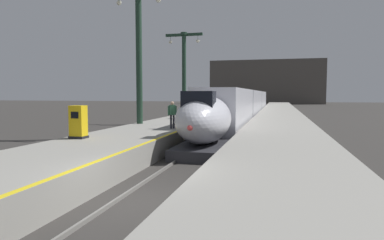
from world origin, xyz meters
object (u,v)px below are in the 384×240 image
at_px(station_column_mid, 139,43).
at_px(highspeed_train_main, 246,104).
at_px(passenger_mid_platform, 172,113).
at_px(rolling_suitcase, 184,115).
at_px(ticket_machine_yellow, 78,123).
at_px(passenger_near_edge, 183,107).
at_px(station_column_far, 184,65).

bearing_deg(station_column_mid, highspeed_train_main, 72.99).
relative_size(passenger_mid_platform, rolling_suitcase, 1.72).
relative_size(station_column_mid, ticket_machine_yellow, 6.03).
relative_size(highspeed_train_main, rolling_suitcase, 57.39).
relative_size(passenger_mid_platform, ticket_machine_yellow, 1.06).
distance_m(passenger_near_edge, ticket_machine_yellow, 14.18).
height_order(rolling_suitcase, ticket_machine_yellow, ticket_machine_yellow).
bearing_deg(highspeed_train_main, station_column_mid, -107.01).
bearing_deg(highspeed_train_main, passenger_mid_platform, -96.55).
height_order(highspeed_train_main, station_column_mid, station_column_mid).
bearing_deg(rolling_suitcase, station_column_mid, -107.48).
relative_size(highspeed_train_main, station_column_far, 6.54).
bearing_deg(passenger_near_edge, ticket_machine_yellow, -95.42).
bearing_deg(station_column_mid, passenger_near_edge, 73.55).
xyz_separation_m(passenger_mid_platform, ticket_machine_yellow, (-3.01, -5.61, -0.25)).
xyz_separation_m(passenger_mid_platform, rolling_suitcase, (-1.57, 8.50, -0.69)).
relative_size(passenger_near_edge, rolling_suitcase, 1.72).
xyz_separation_m(station_column_far, passenger_near_edge, (1.69, -6.35, -4.23)).
height_order(highspeed_train_main, passenger_mid_platform, highspeed_train_main).
height_order(passenger_near_edge, rolling_suitcase, passenger_near_edge).
relative_size(highspeed_train_main, station_column_mid, 5.84).
bearing_deg(rolling_suitcase, highspeed_train_main, 73.19).
relative_size(station_column_mid, rolling_suitcase, 9.83).
height_order(passenger_mid_platform, ticket_machine_yellow, passenger_mid_platform).
height_order(highspeed_train_main, passenger_near_edge, highspeed_train_main).
xyz_separation_m(station_column_mid, passenger_mid_platform, (3.36, -2.79, -4.78)).
bearing_deg(passenger_near_edge, passenger_mid_platform, -78.86).
relative_size(station_column_far, ticket_machine_yellow, 5.39).
xyz_separation_m(highspeed_train_main, passenger_mid_platform, (-2.54, -22.08, 0.08)).
bearing_deg(station_column_far, rolling_suitcase, -74.22).
bearing_deg(ticket_machine_yellow, passenger_mid_platform, 61.73).
height_order(passenger_mid_platform, rolling_suitcase, passenger_mid_platform).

